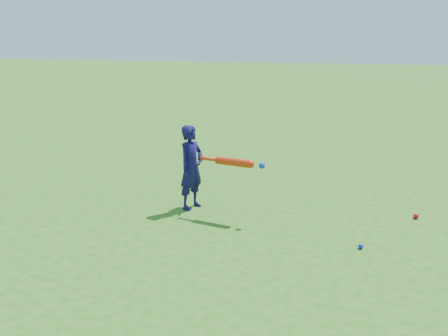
# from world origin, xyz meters

# --- Properties ---
(ground) EXTENTS (80.00, 80.00, 0.00)m
(ground) POSITION_xyz_m (0.00, 0.00, 0.00)
(ground) COLOR #286117
(ground) RESTS_ON ground
(child) EXTENTS (0.41, 0.49, 1.16)m
(child) POSITION_xyz_m (-0.27, 0.09, 0.58)
(child) COLOR #140F47
(child) RESTS_ON ground
(ground_ball_red) EXTENTS (0.07, 0.07, 0.07)m
(ground_ball_red) POSITION_xyz_m (2.69, 0.47, 0.04)
(ground_ball_red) COLOR red
(ground_ball_red) RESTS_ON ground
(ground_ball_blue) EXTENTS (0.06, 0.06, 0.06)m
(ground_ball_blue) POSITION_xyz_m (2.01, -0.72, 0.03)
(ground_ball_blue) COLOR #0C22D2
(ground_ball_blue) RESTS_ON ground
(bat_swing) EXTENTS (0.90, 0.25, 0.10)m
(bat_swing) POSITION_xyz_m (0.41, -0.10, 0.74)
(bat_swing) COLOR red
(bat_swing) RESTS_ON ground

